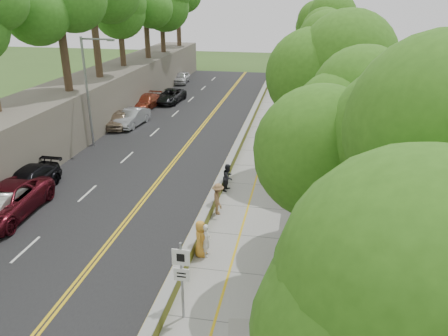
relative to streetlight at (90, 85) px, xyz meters
name	(u,v)px	position (x,y,z in m)	size (l,w,h in m)	color
ground	(179,267)	(10.46, -14.00, -4.64)	(140.00, 140.00, 0.00)	#33511E
road	(165,145)	(5.06, 1.00, -4.62)	(11.20, 66.00, 0.04)	black
sidewalk	(269,152)	(13.01, 1.00, -4.61)	(4.20, 66.00, 0.05)	gray
jersey_barrier	(238,146)	(10.71, 1.00, -4.34)	(0.42, 66.00, 0.60)	yellow
rock_embankment	(63,115)	(-3.04, 1.00, -2.64)	(5.00, 66.00, 4.00)	#595147
chainlink_fence	(299,141)	(15.11, 1.00, -3.64)	(0.04, 66.00, 2.00)	slate
trees_fenceside	(341,56)	(17.46, 1.00, 2.36)	(7.00, 66.00, 14.00)	#3B781C
streetlight	(90,85)	(0.00, 0.00, 0.00)	(2.52, 0.22, 8.00)	gray
signpost	(182,273)	(11.51, -17.02, -2.68)	(0.62, 0.09, 3.10)	gray
construction_barrel	(281,142)	(13.81, 2.00, -4.12)	(0.57, 0.57, 0.94)	#C65809
car_2	(5,202)	(0.51, -11.35, -3.78)	(2.73, 5.93, 1.65)	#530F19
car_3	(27,182)	(-0.05, -8.67, -3.87)	(2.05, 5.04, 1.46)	black
car_4	(120,119)	(-0.14, 4.86, -3.90)	(1.65, 4.09, 1.39)	tan
car_5	(132,117)	(0.75, 5.52, -3.88)	(1.53, 4.38, 1.44)	#AFB0B7
car_6	(170,96)	(1.46, 14.28, -3.92)	(2.27, 4.92, 1.37)	black
car_7	(146,102)	(-0.14, 11.40, -3.92)	(1.89, 4.66, 1.35)	#9D3F27
car_8	(181,78)	(-0.14, 24.40, -3.89)	(1.68, 4.19, 1.43)	silver
painter_0	(201,238)	(11.21, -13.00, -3.75)	(0.83, 0.54, 1.69)	gold
painter_1	(206,240)	(11.47, -13.00, -3.81)	(0.57, 0.38, 1.57)	white
painter_2	(228,177)	(11.21, -6.04, -3.78)	(0.79, 0.61, 1.62)	black
painter_3	(218,199)	(11.21, -9.04, -3.74)	(1.10, 0.63, 1.70)	olive
person_far	(279,124)	(13.40, 5.07, -3.63)	(1.13, 0.47, 1.92)	black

